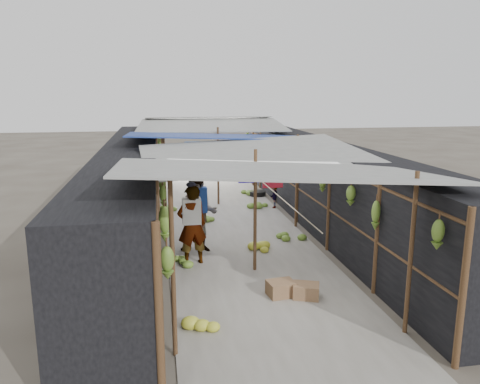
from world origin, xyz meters
TOP-DOWN VIEW (x-y plane):
  - ground at (0.00, 0.00)m, footprint 80.00×80.00m
  - aisle_slab at (0.00, 6.50)m, footprint 3.60×16.00m
  - stall_left at (-2.70, 6.50)m, footprint 1.40×15.00m
  - stall_right at (2.70, 6.50)m, footprint 1.40×15.00m
  - crate_near at (0.65, 1.49)m, footprint 0.57×0.51m
  - crate_mid at (0.22, 1.65)m, footprint 0.55×0.46m
  - crate_back at (-0.50, 11.25)m, footprint 0.42×0.36m
  - black_basin at (1.57, 10.07)m, footprint 0.61×0.61m
  - vendor_elderly at (-1.28, 3.62)m, footprint 0.72×0.55m
  - shopper_blue at (-1.06, 4.44)m, footprint 1.02×0.86m
  - vendor_seated at (1.70, 8.18)m, footprint 0.36×0.58m
  - market_canopy at (0.03, 6.85)m, footprint 5.62×15.20m
  - hanging_bananas at (0.17, 6.00)m, footprint 3.96×14.31m
  - floor_bananas at (-0.20, 6.19)m, footprint 3.56×9.96m

SIDE VIEW (x-z plane):
  - ground at x=0.00m, z-range 0.00..0.00m
  - aisle_slab at x=0.00m, z-range 0.00..0.02m
  - black_basin at x=1.57m, z-range 0.00..0.18m
  - crate_back at x=-0.50m, z-range 0.00..0.25m
  - floor_bananas at x=-0.20m, z-range -0.01..0.29m
  - crate_near at x=0.65m, z-range 0.00..0.28m
  - crate_mid at x=0.22m, z-range 0.00..0.30m
  - vendor_seated at x=1.70m, z-range 0.00..0.85m
  - vendor_elderly at x=-1.28m, z-range 0.00..1.78m
  - shopper_blue at x=-1.06m, z-range 0.00..1.85m
  - stall_left at x=-2.70m, z-range 0.00..2.30m
  - stall_right at x=2.70m, z-range 0.00..2.30m
  - hanging_bananas at x=0.17m, z-range 1.28..2.04m
  - market_canopy at x=0.03m, z-range 1.03..3.80m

